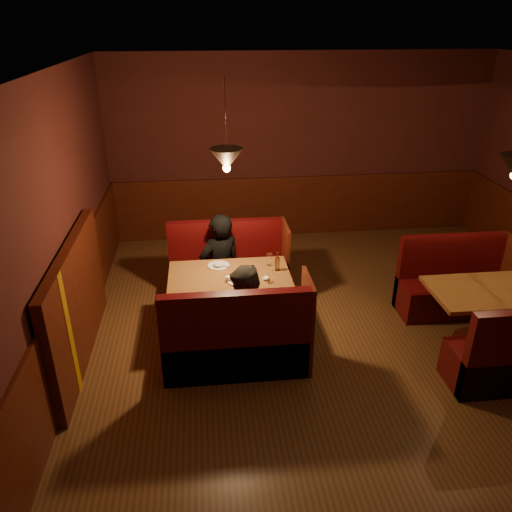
{
  "coord_description": "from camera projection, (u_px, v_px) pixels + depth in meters",
  "views": [
    {
      "loc": [
        -1.56,
        -4.23,
        3.36
      ],
      "look_at": [
        -1.01,
        0.72,
        0.95
      ],
      "focal_mm": 35.0,
      "sensor_mm": 36.0,
      "label": 1
    }
  ],
  "objects": [
    {
      "name": "room",
      "position": [
        336.0,
        273.0,
        4.96
      ],
      "size": [
        6.02,
        7.02,
        2.92
      ],
      "color": "brown",
      "rests_on": "ground"
    },
    {
      "name": "main_table",
      "position": [
        231.0,
        288.0,
        5.67
      ],
      "size": [
        1.36,
        0.83,
        0.96
      ],
      "color": "brown",
      "rests_on": "ground"
    },
    {
      "name": "main_bench_far",
      "position": [
        229.0,
        274.0,
        6.47
      ],
      "size": [
        1.5,
        0.54,
        1.02
      ],
      "color": "#310306",
      "rests_on": "ground"
    },
    {
      "name": "main_bench_near",
      "position": [
        238.0,
        345.0,
        5.08
      ],
      "size": [
        1.5,
        0.54,
        1.02
      ],
      "color": "#310306",
      "rests_on": "ground"
    },
    {
      "name": "second_table",
      "position": [
        485.0,
        304.0,
        5.46
      ],
      "size": [
        1.22,
        0.78,
        0.69
      ],
      "color": "brown",
      "rests_on": "ground"
    },
    {
      "name": "second_bench_far",
      "position": [
        453.0,
        287.0,
        6.2
      ],
      "size": [
        1.35,
        0.51,
        0.96
      ],
      "color": "#310306",
      "rests_on": "ground"
    },
    {
      "name": "diner_a",
      "position": [
        220.0,
        246.0,
        6.19
      ],
      "size": [
        0.66,
        0.56,
        1.55
      ],
      "primitive_type": "imported",
      "rotation": [
        0.0,
        0.0,
        3.53
      ],
      "color": "black",
      "rests_on": "ground"
    },
    {
      "name": "diner_b",
      "position": [
        248.0,
        303.0,
        5.05
      ],
      "size": [
        0.88,
        0.8,
        1.47
      ],
      "primitive_type": "imported",
      "rotation": [
        0.0,
        0.0,
        -0.43
      ],
      "color": "#2D2A25",
      "rests_on": "ground"
    }
  ]
}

